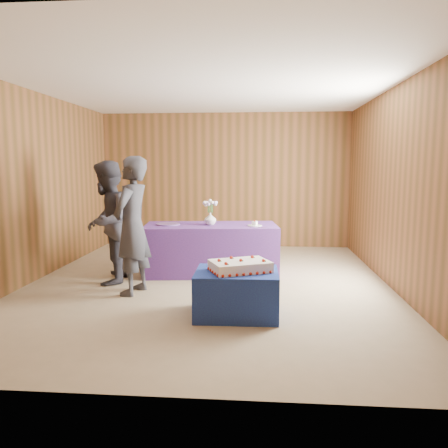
# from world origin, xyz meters

# --- Properties ---
(ground) EXTENTS (6.00, 6.00, 0.00)m
(ground) POSITION_xyz_m (0.00, 0.00, 0.00)
(ground) COLOR gray
(ground) RESTS_ON ground
(room_shell) EXTENTS (5.04, 6.04, 2.72)m
(room_shell) POSITION_xyz_m (0.00, 0.00, 1.80)
(room_shell) COLOR brown
(room_shell) RESTS_ON ground
(cake_table) EXTENTS (0.91, 0.72, 0.50)m
(cake_table) POSITION_xyz_m (0.47, -1.23, 0.25)
(cake_table) COLOR #1A4292
(cake_table) RESTS_ON ground
(serving_table) EXTENTS (2.09, 1.12, 0.75)m
(serving_table) POSITION_xyz_m (-0.03, 0.67, 0.38)
(serving_table) COLOR #603084
(serving_table) RESTS_ON ground
(sheet_cake) EXTENTS (0.76, 0.66, 0.15)m
(sheet_cake) POSITION_xyz_m (0.51, -1.23, 0.56)
(sheet_cake) COLOR white
(sheet_cake) RESTS_ON cake_table
(vase) EXTENTS (0.22, 0.22, 0.19)m
(vase) POSITION_xyz_m (-0.04, 0.66, 0.84)
(vase) COLOR silver
(vase) RESTS_ON serving_table
(flower_spray) EXTENTS (0.23, 0.23, 0.18)m
(flower_spray) POSITION_xyz_m (-0.04, 0.66, 1.09)
(flower_spray) COLOR #316628
(flower_spray) RESTS_ON vase
(platter) EXTENTS (0.44, 0.44, 0.02)m
(platter) POSITION_xyz_m (-0.68, 0.61, 0.76)
(platter) COLOR #67458B
(platter) RESTS_ON serving_table
(plate) EXTENTS (0.23, 0.23, 0.01)m
(plate) POSITION_xyz_m (0.64, 0.60, 0.76)
(plate) COLOR silver
(plate) RESTS_ON serving_table
(cake_slice) EXTENTS (0.09, 0.08, 0.08)m
(cake_slice) POSITION_xyz_m (0.64, 0.60, 0.79)
(cake_slice) COLOR white
(cake_slice) RESTS_ON plate
(knife) EXTENTS (0.26, 0.08, 0.00)m
(knife) POSITION_xyz_m (0.68, 0.45, 0.75)
(knife) COLOR silver
(knife) RESTS_ON serving_table
(guest_left) EXTENTS (0.54, 0.72, 1.77)m
(guest_left) POSITION_xyz_m (-0.91, -0.49, 0.88)
(guest_left) COLOR #33343C
(guest_left) RESTS_ON ground
(guest_right) EXTENTS (0.70, 0.87, 1.72)m
(guest_right) POSITION_xyz_m (-1.40, -0.01, 0.86)
(guest_right) COLOR #363540
(guest_right) RESTS_ON ground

